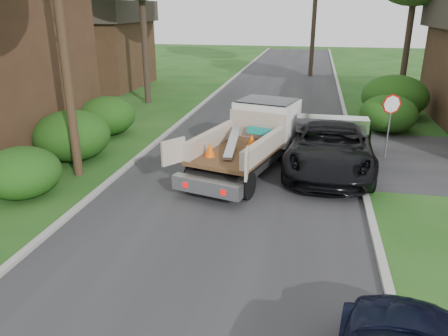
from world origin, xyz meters
TOP-DOWN VIEW (x-y plane):
  - ground at (0.00, 0.00)m, footprint 120.00×120.00m
  - road at (0.00, 10.00)m, footprint 8.00×90.00m
  - curb_left at (-4.10, 10.00)m, footprint 0.20×90.00m
  - curb_right at (4.10, 10.00)m, footprint 0.20×90.00m
  - stop_sign at (5.20, 9.00)m, footprint 0.71×0.32m
  - utility_pole at (-5.48, 4.98)m, footprint 2.42×1.25m
  - house_left_far at (-13.50, 22.00)m, footprint 7.56×7.56m
  - hedge_left_a at (-6.20, 3.00)m, footprint 2.34×2.34m
  - hedge_left_b at (-6.50, 6.50)m, footprint 2.86×2.86m
  - hedge_left_c at (-6.80, 10.00)m, footprint 2.60×2.60m
  - hedge_right_a at (5.80, 13.00)m, footprint 2.60×2.60m
  - hedge_right_b at (6.50, 16.00)m, footprint 3.38×3.38m
  - flatbed_truck at (0.38, 7.13)m, footprint 3.89×6.33m
  - black_pickup at (3.06, 7.31)m, footprint 3.26×6.49m

SIDE VIEW (x-z plane):
  - ground at x=0.00m, z-range 0.00..0.00m
  - road at x=0.00m, z-range -0.01..0.01m
  - curb_left at x=-4.10m, z-range 0.00..0.12m
  - curb_right at x=4.10m, z-range 0.00..0.12m
  - hedge_left_a at x=-6.20m, z-range 0.00..1.53m
  - hedge_left_c at x=-6.80m, z-range 0.00..1.70m
  - hedge_right_a at x=5.80m, z-range 0.00..1.70m
  - black_pickup at x=3.06m, z-range 0.00..1.76m
  - hedge_left_b at x=-6.50m, z-range 0.00..1.87m
  - hedge_right_b at x=6.50m, z-range 0.00..2.21m
  - flatbed_truck at x=0.38m, z-range 0.10..2.34m
  - stop_sign at x=5.20m, z-range 0.54..3.02m
  - house_left_far at x=-13.50m, z-range 0.05..6.05m
  - utility_pole at x=-5.48m, z-range 0.17..10.17m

